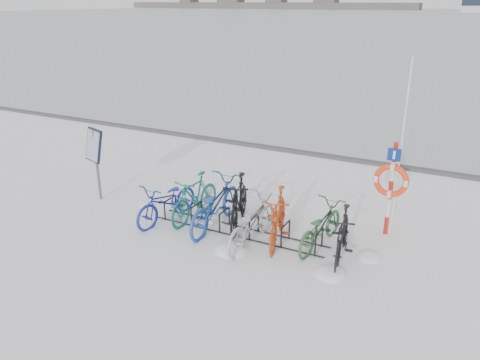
% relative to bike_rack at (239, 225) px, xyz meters
% --- Properties ---
extents(ground, '(900.00, 900.00, 0.00)m').
position_rel_bike_rack_xyz_m(ground, '(0.00, 0.00, -0.18)').
color(ground, white).
rests_on(ground, ground).
extents(ice_sheet, '(400.00, 298.00, 0.02)m').
position_rel_bike_rack_xyz_m(ice_sheet, '(0.00, 155.00, -0.17)').
color(ice_sheet, '#9FABB3').
rests_on(ice_sheet, ground).
extents(quay_edge, '(400.00, 0.25, 0.10)m').
position_rel_bike_rack_xyz_m(quay_edge, '(0.00, 5.90, -0.13)').
color(quay_edge, '#3F3F42').
rests_on(quay_edge, ground).
extents(bike_rack, '(4.00, 0.48, 0.46)m').
position_rel_bike_rack_xyz_m(bike_rack, '(0.00, 0.00, 0.00)').
color(bike_rack, black).
rests_on(bike_rack, ground).
extents(info_board, '(0.65, 0.41, 1.83)m').
position_rel_bike_rack_xyz_m(info_board, '(-3.99, 0.02, 1.14)').
color(info_board, '#595B5E').
rests_on(info_board, ground).
extents(lifebuoy_station, '(0.72, 0.22, 3.73)m').
position_rel_bike_rack_xyz_m(lifebuoy_station, '(2.85, 1.34, 1.07)').
color(lifebuoy_station, '#B41D0E').
rests_on(lifebuoy_station, ground).
extents(shoreline, '(180.00, 12.00, 9.50)m').
position_rel_bike_rack_xyz_m(shoreline, '(-122.02, 260.00, 2.61)').
color(shoreline, '#474747').
rests_on(shoreline, ground).
extents(bike_0, '(0.92, 1.95, 0.98)m').
position_rel_bike_rack_xyz_m(bike_0, '(-1.74, -0.18, 0.31)').
color(bike_0, '#1C259C').
rests_on(bike_0, ground).
extents(bike_1, '(0.58, 1.83, 1.09)m').
position_rel_bike_rack_xyz_m(bike_1, '(-1.23, 0.18, 0.36)').
color(bike_1, '#176660').
rests_on(bike_1, ground).
extents(bike_2, '(0.79, 2.17, 1.13)m').
position_rel_bike_rack_xyz_m(bike_2, '(-0.61, 0.04, 0.38)').
color(bike_2, '#1D449D').
rests_on(bike_2, ground).
extents(bike_3, '(1.09, 2.00, 1.16)m').
position_rel_bike_rack_xyz_m(bike_3, '(-0.18, 0.34, 0.40)').
color(bike_3, black).
rests_on(bike_3, ground).
extents(bike_4, '(0.76, 1.98, 1.02)m').
position_rel_bike_rack_xyz_m(bike_4, '(0.45, -0.29, 0.33)').
color(bike_4, '#A6A9AE').
rests_on(bike_4, ground).
extents(bike_5, '(0.98, 1.97, 1.14)m').
position_rel_bike_rack_xyz_m(bike_5, '(0.88, 0.05, 0.39)').
color(bike_5, '#B73912').
rests_on(bike_5, ground).
extents(bike_6, '(0.88, 1.86, 0.94)m').
position_rel_bike_rack_xyz_m(bike_6, '(1.73, 0.25, 0.29)').
color(bike_6, '#2B5930').
rests_on(bike_6, ground).
extents(bike_7, '(0.71, 1.77, 1.03)m').
position_rel_bike_rack_xyz_m(bike_7, '(2.26, 0.00, 0.34)').
color(bike_7, black).
rests_on(bike_7, ground).
extents(snow_drifts, '(5.86, 1.96, 0.24)m').
position_rel_bike_rack_xyz_m(snow_drifts, '(0.89, -0.26, -0.18)').
color(snow_drifts, white).
rests_on(snow_drifts, ground).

